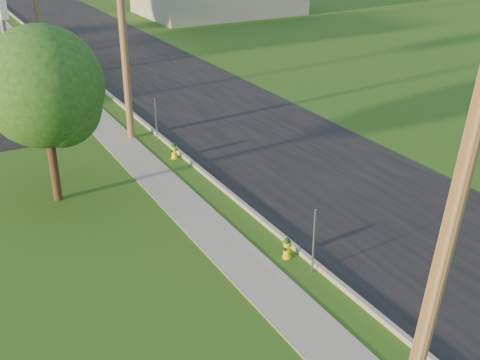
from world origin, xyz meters
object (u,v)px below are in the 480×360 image
hydrant_far (76,69)px  utility_pole_mid (122,25)px  utility_pole_near (457,199)px  tree_verge (47,92)px  hydrant_near (287,248)px  hydrant_mid (174,151)px

hydrant_far → utility_pole_mid: bearing=-93.4°
utility_pole_near → tree_verge: (-4.25, 13.28, -0.87)m
hydrant_near → hydrant_mid: size_ratio=0.99×
utility_pole_mid → hydrant_near: size_ratio=14.27×
utility_pole_near → hydrant_near: bearing=84.2°
utility_pole_mid → hydrant_far: bearing=86.6°
tree_verge → hydrant_near: tree_verge is taller
utility_pole_near → hydrant_mid: size_ratio=13.71×
hydrant_near → hydrant_far: hydrant_far is taller
hydrant_far → hydrant_mid: bearing=-89.9°
tree_verge → hydrant_near: (4.88, -7.09, -3.59)m
hydrant_near → hydrant_mid: hydrant_mid is taller
hydrant_near → hydrant_mid: 8.64m
tree_verge → hydrant_near: size_ratio=8.89×
utility_pole_near → tree_verge: 13.97m
utility_pole_near → utility_pole_mid: size_ratio=0.97×
hydrant_near → hydrant_far: size_ratio=0.97×
tree_verge → hydrant_near: bearing=-55.4°
hydrant_mid → hydrant_far: 15.07m
tree_verge → hydrant_far: size_ratio=8.59×
utility_pole_near → tree_verge: size_ratio=1.55×
utility_pole_mid → hydrant_far: (0.71, 11.90, -4.61)m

